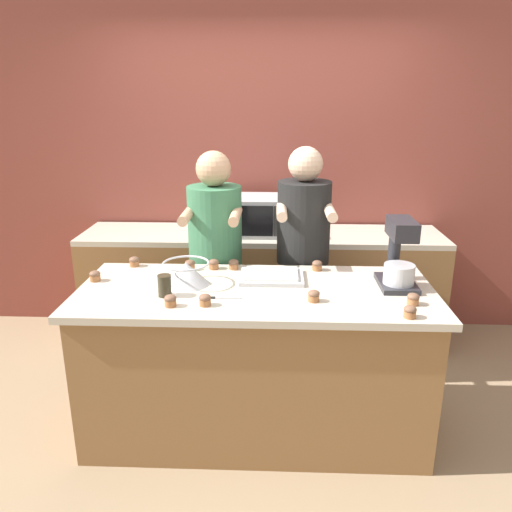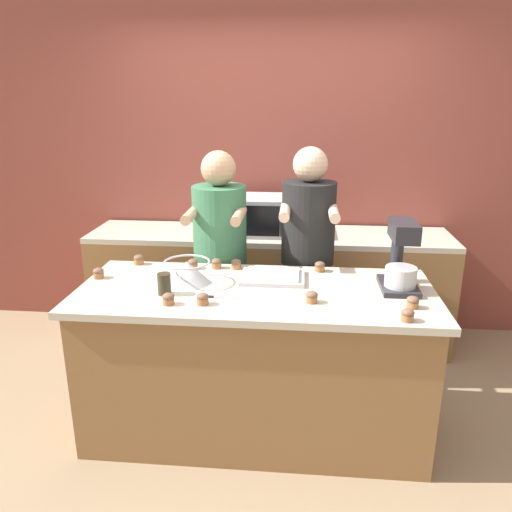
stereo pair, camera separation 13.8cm
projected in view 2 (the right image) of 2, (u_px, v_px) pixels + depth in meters
ground_plane at (255, 425)px, 3.05m from camera, size 16.00×16.00×0.00m
back_wall at (273, 169)px, 4.08m from camera, size 10.00×0.06×2.70m
island_counter at (255, 360)px, 2.91m from camera, size 1.99×0.83×0.90m
back_counter at (269, 287)px, 4.02m from camera, size 2.80×0.60×0.90m
person_left at (220, 264)px, 3.40m from camera, size 0.37×0.52×1.59m
person_right at (307, 264)px, 3.34m from camera, size 0.36×0.51×1.62m
stand_mixer at (401, 260)px, 2.73m from camera, size 0.20×0.30×0.39m
mixing_bowl at (187, 271)px, 2.85m from camera, size 0.27×0.27×0.13m
baking_tray at (273, 276)px, 2.92m from camera, size 0.37×0.28×0.04m
microwave_oven at (266, 215)px, 3.84m from camera, size 0.45×0.40×0.28m
drinking_glass at (164, 284)px, 2.69m from camera, size 0.07×0.07×0.12m
knife at (217, 297)px, 2.66m from camera, size 0.22×0.02×0.01m
cupcake_0 at (216, 263)px, 3.10m from camera, size 0.06×0.06×0.06m
cupcake_1 at (312, 297)px, 2.59m from camera, size 0.06×0.06×0.06m
cupcake_2 at (408, 315)px, 2.37m from camera, size 0.06×0.06×0.06m
cupcake_3 at (413, 302)px, 2.52m from camera, size 0.06×0.06×0.06m
cupcake_4 at (168, 299)px, 2.56m from camera, size 0.06×0.06×0.06m
cupcake_5 at (236, 264)px, 3.10m from camera, size 0.06×0.06×0.06m
cupcake_6 at (320, 266)px, 3.05m from camera, size 0.06×0.06×0.06m
cupcake_7 at (193, 264)px, 3.10m from camera, size 0.06×0.06×0.06m
cupcake_8 at (99, 273)px, 2.94m from camera, size 0.06×0.06×0.06m
cupcake_9 at (203, 299)px, 2.56m from camera, size 0.06×0.06×0.06m
cupcake_10 at (139, 259)px, 3.18m from camera, size 0.06×0.06×0.06m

